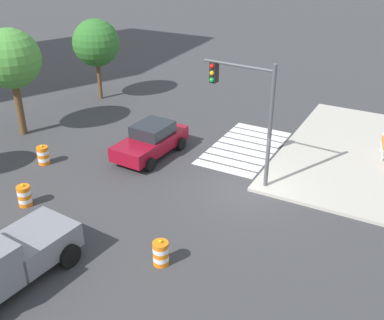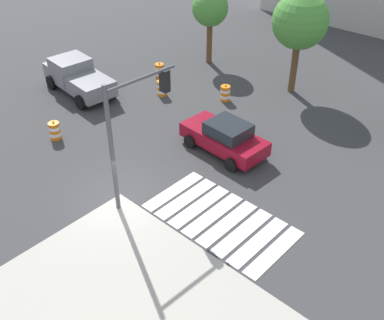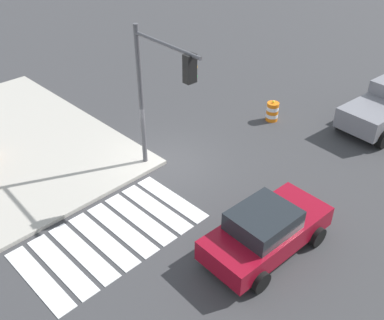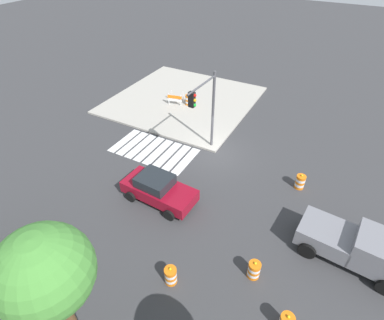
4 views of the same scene
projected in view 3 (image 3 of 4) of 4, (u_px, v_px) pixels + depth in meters
The scene contains 5 objects.
ground_plane at pixel (167, 164), 17.58m from camera, with size 120.00×120.00×0.00m, color #38383A.
crosswalk_stripes at pixel (112, 235), 14.18m from camera, with size 5.85×3.20×0.02m.
sports_car at pixel (266, 230), 13.20m from camera, with size 4.39×2.32×1.63m.
traffic_barrel_median_near at pixel (272, 111), 20.35m from camera, with size 0.56×0.56×1.02m.
traffic_light_pole at pixel (159, 83), 14.69m from camera, with size 0.48×3.29×5.50m.
Camera 3 is at (9.46, 11.00, 9.98)m, focal length 40.70 mm.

